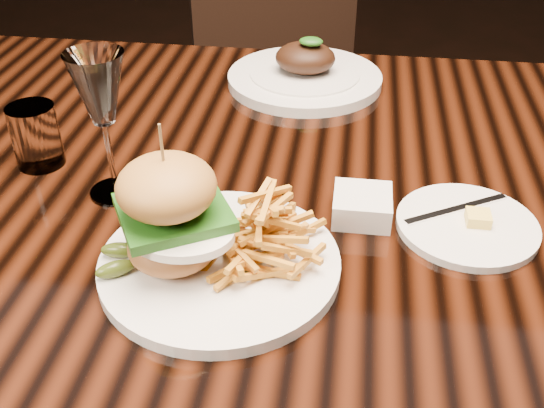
# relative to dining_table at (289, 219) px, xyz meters

# --- Properties ---
(dining_table) EXTENTS (1.60, 0.90, 0.75)m
(dining_table) POSITION_rel_dining_table_xyz_m (0.00, 0.00, 0.00)
(dining_table) COLOR black
(dining_table) RESTS_ON ground
(burger_plate) EXTENTS (0.27, 0.27, 0.18)m
(burger_plate) POSITION_rel_dining_table_xyz_m (-0.06, -0.21, 0.13)
(burger_plate) COLOR white
(burger_plate) RESTS_ON dining_table
(side_saucer) EXTENTS (0.17, 0.17, 0.02)m
(side_saucer) POSITION_rel_dining_table_xyz_m (0.23, -0.09, 0.08)
(side_saucer) COLOR white
(side_saucer) RESTS_ON dining_table
(ramekin) EXTENTS (0.08, 0.08, 0.03)m
(ramekin) POSITION_rel_dining_table_xyz_m (0.10, -0.09, 0.09)
(ramekin) COLOR white
(ramekin) RESTS_ON dining_table
(wine_glass) EXTENTS (0.07, 0.07, 0.19)m
(wine_glass) POSITION_rel_dining_table_xyz_m (-0.22, -0.08, 0.22)
(wine_glass) COLOR white
(wine_glass) RESTS_ON dining_table
(water_tumbler) EXTENTS (0.06, 0.06, 0.09)m
(water_tumbler) POSITION_rel_dining_table_xyz_m (-0.35, -0.02, 0.12)
(water_tumbler) COLOR white
(water_tumbler) RESTS_ON dining_table
(far_dish) EXTENTS (0.27, 0.27, 0.09)m
(far_dish) POSITION_rel_dining_table_xyz_m (-0.01, 0.30, 0.09)
(far_dish) COLOR white
(far_dish) RESTS_ON dining_table
(chair_far) EXTENTS (0.59, 0.59, 0.95)m
(chair_far) POSITION_rel_dining_table_xyz_m (-0.11, 0.89, -0.13)
(chair_far) COLOR black
(chair_far) RESTS_ON ground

